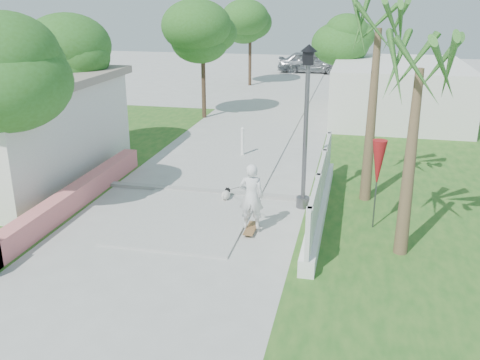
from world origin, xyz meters
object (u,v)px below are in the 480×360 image
(skateboarder, at_px, (237,190))
(parked_car, at_px, (310,62))
(patio_umbrella, at_px, (378,165))
(bollard, at_px, (242,141))
(street_lamp, at_px, (306,122))
(dog, at_px, (226,194))

(skateboarder, relative_size, parked_car, 0.53)
(skateboarder, height_order, parked_car, skateboarder)
(patio_umbrella, height_order, skateboarder, patio_umbrella)
(bollard, distance_m, skateboarder, 5.67)
(bollard, xyz_separation_m, patio_umbrella, (4.60, -5.50, 1.10))
(parked_car, bearing_deg, bollard, 174.87)
(parked_car, bearing_deg, patio_umbrella, -175.67)
(bollard, xyz_separation_m, parked_car, (0.27, 22.57, 0.23))
(patio_umbrella, bearing_deg, street_lamp, 152.24)
(bollard, relative_size, parked_car, 0.23)
(skateboarder, bearing_deg, parked_car, -94.27)
(bollard, height_order, dog, bollard)
(street_lamp, bearing_deg, parked_car, 95.12)
(patio_umbrella, bearing_deg, dog, 166.24)
(skateboarder, xyz_separation_m, dog, (-0.58, 1.07, -0.56))
(patio_umbrella, distance_m, skateboarder, 3.65)
(parked_car, bearing_deg, street_lamp, -179.31)
(patio_umbrella, distance_m, dog, 4.48)
(street_lamp, xyz_separation_m, patio_umbrella, (1.90, -1.00, -0.74))
(street_lamp, bearing_deg, skateboarder, -146.80)
(bollard, distance_m, parked_car, 22.58)
(dog, bearing_deg, street_lamp, 4.27)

